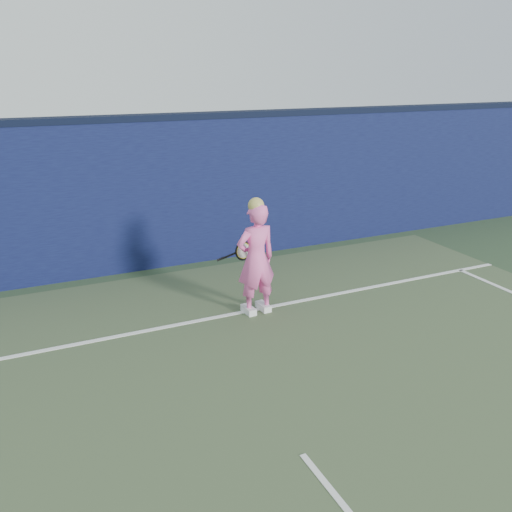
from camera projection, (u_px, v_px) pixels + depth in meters
name	position (u px, v px, depth m)	size (l,w,h in m)	color
backstop_wall	(146.00, 196.00, 9.19)	(24.00, 0.40, 2.50)	#0C1035
wall_cap	(140.00, 118.00, 8.77)	(24.00, 0.42, 0.10)	black
player	(256.00, 259.00, 7.51)	(0.60, 0.42, 1.67)	pink
racket	(242.00, 251.00, 7.85)	(0.54, 0.12, 0.29)	black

